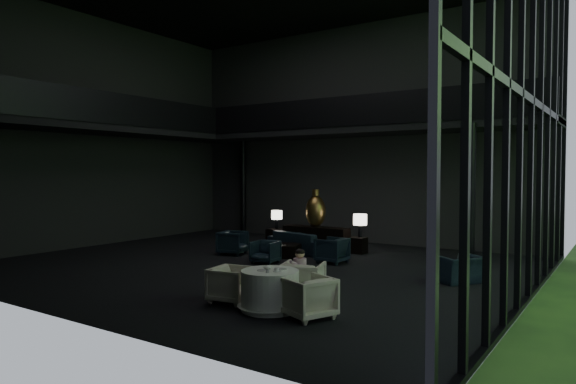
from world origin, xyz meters
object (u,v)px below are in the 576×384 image
Objects in this scene: lounge_armchair_west at (233,241)px; child at (300,263)px; sofa at (301,237)px; dining_table at (270,293)px; table_lamp_right at (360,221)px; side_table_left at (276,237)px; dining_chair_east at (308,294)px; lounge_armchair_east at (332,249)px; window_armchair at (458,266)px; dining_chair_north at (303,277)px; bronze_urn at (316,211)px; lounge_armchair_south at (265,252)px; console at (316,238)px; coffee_table at (285,250)px; table_lamp_left at (277,216)px; side_table_right at (358,245)px; dining_chair_west at (232,283)px.

child reaches higher than lounge_armchair_west.
dining_table is at bearing 131.52° from sofa.
table_lamp_right is 7.34m from dining_table.
side_table_left is 0.80× the size of table_lamp_right.
lounge_armchair_east is at bearing -132.89° from dining_chair_east.
dining_chair_north is (-2.18, -3.34, 0.07)m from window_armchair.
bronze_urn is at bearing 114.48° from dining_table.
lounge_armchair_west is 7.02m from window_armchair.
lounge_armchair_south is (0.20, -3.12, -0.97)m from bronze_urn.
table_lamp_right reaches higher than console.
side_table_left reaches higher than coffee_table.
window_armchair is at bearing -7.83° from coffee_table.
dining_table is 2.13× the size of child.
side_table_left is (-1.60, -0.06, -0.08)m from console.
console is 6.86m from child.
lounge_armchair_south is at bearing -43.89° from child.
table_lamp_right is 2.20m from lounge_armchair_east.
dining_chair_east is (5.64, -4.65, 0.00)m from lounge_armchair_west.
dining_chair_north is (3.25, -5.05, -0.05)m from sofa.
sofa is at bearing -28.77° from side_table_left.
bronze_urn is at bearing -61.88° from child.
window_armchair is at bearing -20.58° from table_lamp_left.
bronze_urn reaches higher than coffee_table.
child is (0.01, 1.02, 0.41)m from dining_table.
bronze_urn is 1.45× the size of coffee_table.
dining_chair_north reaches higher than lounge_armchair_west.
bronze_urn is 1.55× the size of lounge_armchair_east.
lounge_armchair_south is 4.19m from dining_chair_north.
window_armchair is (7.02, -0.20, -0.04)m from lounge_armchair_west.
lounge_armchair_south is at bearing -52.81° from lounge_armchair_east.
lounge_armchair_east is at bearing -86.59° from dining_chair_north.
child reaches higher than side_table_left.
table_lamp_left is at bearing -119.73° from lounge_armchair_east.
bronze_urn is 1.88m from side_table_left.
sofa is (-1.58, -0.91, 0.25)m from side_table_right.
console is 3.20× the size of table_lamp_right.
lounge_armchair_east is (1.72, -1.08, -0.09)m from sofa.
side_table_left is 0.65× the size of dining_chair_north.
sofa reaches higher than side_table_right.
table_lamp_right is 0.94× the size of dining_chair_west.
dining_chair_east is at bearing -70.99° from table_lamp_right.
dining_chair_west is 1.43m from child.
dining_table is at bearing -148.79° from lounge_armchair_west.
lounge_armchair_east is (1.74, -2.02, -0.88)m from bronze_urn.
dining_chair_west reaches higher than window_armchair.
lounge_armchair_west reaches higher than lounge_armchair_south.
bronze_urn reaches higher than lounge_armchair_west.
side_table_right is 0.69× the size of table_lamp_right.
dining_chair_west is at bearing -2.41° from window_armchair.
window_armchair reaches higher than side_table_right.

